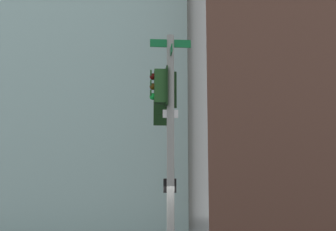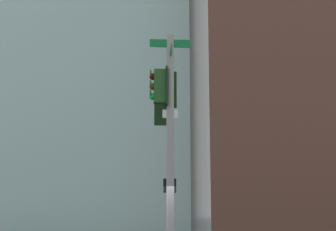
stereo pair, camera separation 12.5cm
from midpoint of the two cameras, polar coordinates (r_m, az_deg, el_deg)
signal_pole_assembly at (r=16.40m, az=-0.56°, el=0.44°), size 5.52×2.10×6.97m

